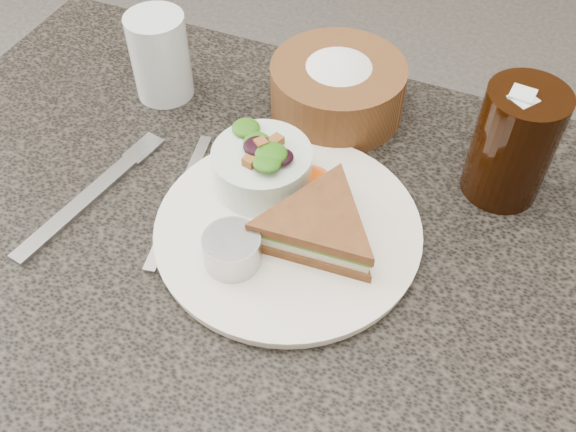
% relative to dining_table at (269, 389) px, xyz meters
% --- Properties ---
extents(dining_table, '(1.00, 0.70, 0.75)m').
position_rel_dining_table_xyz_m(dining_table, '(0.00, 0.00, 0.00)').
color(dining_table, black).
rests_on(dining_table, floor).
extents(dinner_plate, '(0.30, 0.30, 0.01)m').
position_rel_dining_table_xyz_m(dinner_plate, '(0.02, 0.02, 0.38)').
color(dinner_plate, silver).
rests_on(dinner_plate, dining_table).
extents(sandwich, '(0.17, 0.17, 0.04)m').
position_rel_dining_table_xyz_m(sandwich, '(0.06, 0.02, 0.41)').
color(sandwich, brown).
rests_on(sandwich, dinner_plate).
extents(salad_bowl, '(0.14, 0.14, 0.07)m').
position_rel_dining_table_xyz_m(salad_bowl, '(-0.03, 0.07, 0.42)').
color(salad_bowl, silver).
rests_on(salad_bowl, dinner_plate).
extents(dressing_ramekin, '(0.08, 0.08, 0.04)m').
position_rel_dining_table_xyz_m(dressing_ramekin, '(-0.01, -0.05, 0.41)').
color(dressing_ramekin, '#A4A6A8').
rests_on(dressing_ramekin, dinner_plate).
extents(orange_wedge, '(0.08, 0.08, 0.03)m').
position_rel_dining_table_xyz_m(orange_wedge, '(0.02, 0.09, 0.40)').
color(orange_wedge, '#FF5606').
rests_on(orange_wedge, dinner_plate).
extents(fork, '(0.06, 0.21, 0.01)m').
position_rel_dining_table_xyz_m(fork, '(-0.22, -0.03, 0.38)').
color(fork, '#999DA1').
rests_on(fork, dining_table).
extents(knife, '(0.06, 0.22, 0.00)m').
position_rel_dining_table_xyz_m(knife, '(-0.11, 0.02, 0.38)').
color(knife, '#B2B2B3').
rests_on(knife, dining_table).
extents(bread_basket, '(0.18, 0.18, 0.10)m').
position_rel_dining_table_xyz_m(bread_basket, '(0.00, 0.24, 0.42)').
color(bread_basket, brown).
rests_on(bread_basket, dining_table).
extents(cola_glass, '(0.11, 0.11, 0.15)m').
position_rel_dining_table_xyz_m(cola_glass, '(0.23, 0.19, 0.45)').
color(cola_glass, black).
rests_on(cola_glass, dining_table).
extents(water_glass, '(0.09, 0.09, 0.12)m').
position_rel_dining_table_xyz_m(water_glass, '(-0.23, 0.19, 0.43)').
color(water_glass, silver).
rests_on(water_glass, dining_table).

